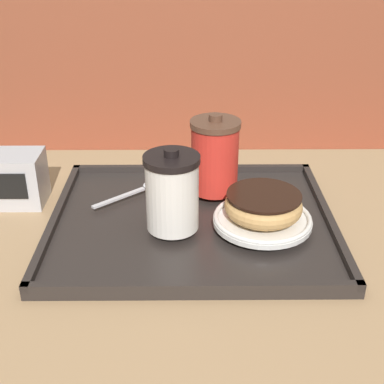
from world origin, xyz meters
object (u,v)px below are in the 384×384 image
at_px(donut_chocolate_glazed, 263,205).
at_px(spoon, 143,188).
at_px(coffee_cup_front, 172,192).
at_px(coffee_cup_rear, 215,156).
at_px(napkin_dispenser, 17,179).

xyz_separation_m(donut_chocolate_glazed, spoon, (-0.20, 0.12, -0.03)).
bearing_deg(donut_chocolate_glazed, spoon, 149.71).
height_order(coffee_cup_front, spoon, coffee_cup_front).
xyz_separation_m(coffee_cup_rear, napkin_dispenser, (-0.35, -0.00, -0.04)).
distance_m(coffee_cup_rear, spoon, 0.14).
height_order(coffee_cup_front, donut_chocolate_glazed, coffee_cup_front).
bearing_deg(napkin_dispenser, donut_chocolate_glazed, -15.59).
xyz_separation_m(coffee_cup_front, spoon, (-0.06, 0.13, -0.06)).
xyz_separation_m(coffee_cup_rear, spoon, (-0.13, -0.00, -0.06)).
xyz_separation_m(coffee_cup_rear, donut_chocolate_glazed, (0.07, -0.12, -0.03)).
xyz_separation_m(donut_chocolate_glazed, napkin_dispenser, (-0.42, 0.12, -0.01)).
height_order(donut_chocolate_glazed, spoon, donut_chocolate_glazed).
distance_m(coffee_cup_front, coffee_cup_rear, 0.15).
distance_m(coffee_cup_rear, napkin_dispenser, 0.35).
relative_size(coffee_cup_rear, spoon, 1.20).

